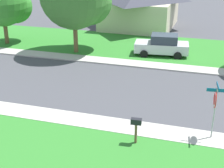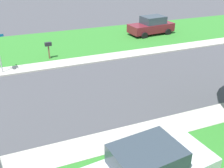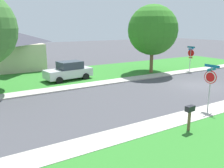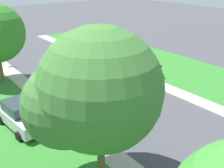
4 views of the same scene
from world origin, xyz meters
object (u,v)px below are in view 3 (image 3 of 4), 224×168
(house_right_setback, at_px, (6,48))
(stop_sign_near_corner, at_px, (191,55))
(tree_sidewalk_far, at_px, (152,32))
(mailbox, at_px, (190,112))
(car_silver_far_down_street, at_px, (69,71))
(stop_sign_far_corner, at_px, (210,80))

(house_right_setback, bearing_deg, stop_sign_near_corner, -126.48)
(tree_sidewalk_far, bearing_deg, mailbox, 146.66)
(tree_sidewalk_far, distance_m, house_right_setback, 16.90)
(stop_sign_near_corner, height_order, tree_sidewalk_far, tree_sidewalk_far)
(car_silver_far_down_street, xyz_separation_m, mailbox, (-13.41, -0.82, 0.14))
(stop_sign_near_corner, relative_size, car_silver_far_down_street, 0.62)
(car_silver_far_down_street, bearing_deg, house_right_setback, 22.01)
(tree_sidewalk_far, xyz_separation_m, house_right_setback, (10.77, 12.87, -1.97))
(stop_sign_near_corner, height_order, house_right_setback, house_right_setback)
(tree_sidewalk_far, relative_size, mailbox, 5.41)
(stop_sign_near_corner, height_order, mailbox, stop_sign_near_corner)
(car_silver_far_down_street, distance_m, mailbox, 13.44)
(stop_sign_far_corner, height_order, house_right_setback, house_right_setback)
(stop_sign_near_corner, relative_size, tree_sidewalk_far, 0.39)
(tree_sidewalk_far, bearing_deg, stop_sign_near_corner, -113.44)
(house_right_setback, relative_size, mailbox, 7.02)
(mailbox, bearing_deg, stop_sign_near_corner, -49.11)
(stop_sign_near_corner, xyz_separation_m, stop_sign_far_corner, (-9.15, 8.94, 0.01))
(stop_sign_near_corner, bearing_deg, car_silver_far_down_street, 77.74)
(tree_sidewalk_far, relative_size, house_right_setback, 0.77)
(stop_sign_near_corner, bearing_deg, mailbox, 130.89)
(stop_sign_far_corner, distance_m, tree_sidewalk_far, 12.20)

